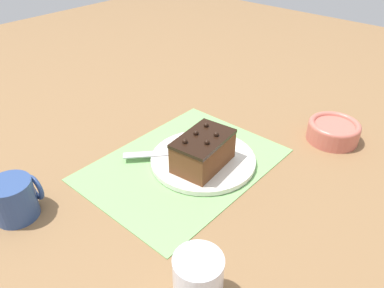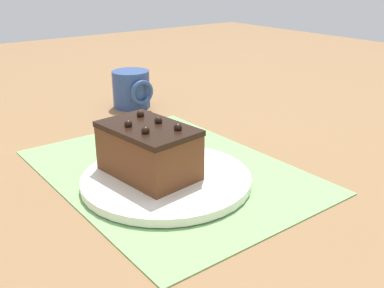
% 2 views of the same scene
% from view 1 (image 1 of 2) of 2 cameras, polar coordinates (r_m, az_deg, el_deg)
% --- Properties ---
extents(ground_plane, '(3.00, 3.00, 0.00)m').
position_cam_1_polar(ground_plane, '(0.91, -1.27, -3.16)').
color(ground_plane, olive).
extents(placemat_woven, '(0.46, 0.34, 0.00)m').
position_cam_1_polar(placemat_woven, '(0.91, -1.27, -3.06)').
color(placemat_woven, '#7AB266').
rests_on(placemat_woven, ground_plane).
extents(cake_plate, '(0.25, 0.25, 0.01)m').
position_cam_1_polar(cake_plate, '(0.91, 1.69, -2.41)').
color(cake_plate, white).
rests_on(cake_plate, placemat_woven).
extents(chocolate_cake, '(0.15, 0.11, 0.09)m').
position_cam_1_polar(chocolate_cake, '(0.86, 1.70, -1.04)').
color(chocolate_cake, brown).
rests_on(chocolate_cake, cake_plate).
extents(serving_knife, '(0.18, 0.17, 0.01)m').
position_cam_1_polar(serving_knife, '(0.92, -1.11, -1.05)').
color(serving_knife, slate).
rests_on(serving_knife, cake_plate).
extents(drinking_glass, '(0.08, 0.08, 0.10)m').
position_cam_1_polar(drinking_glass, '(0.62, 0.93, -20.11)').
color(drinking_glass, white).
rests_on(drinking_glass, ground_plane).
extents(small_bowl, '(0.13, 0.13, 0.05)m').
position_cam_1_polar(small_bowl, '(1.06, 20.75, 1.94)').
color(small_bowl, '#C66656').
rests_on(small_bowl, ground_plane).
extents(coffee_mug, '(0.10, 0.09, 0.08)m').
position_cam_1_polar(coffee_mug, '(0.83, -25.42, -7.57)').
color(coffee_mug, navy).
rests_on(coffee_mug, ground_plane).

